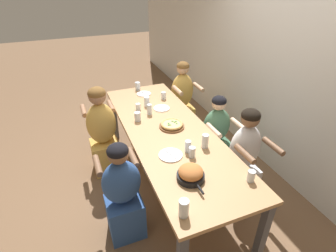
% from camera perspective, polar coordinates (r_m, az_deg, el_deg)
% --- Properties ---
extents(ground_plane, '(18.00, 18.00, 0.00)m').
position_cam_1_polar(ground_plane, '(3.45, 0.00, -11.98)').
color(ground_plane, brown).
rests_on(ground_plane, ground).
extents(restaurant_back_panel, '(10.00, 0.06, 3.20)m').
position_cam_1_polar(restaurant_back_panel, '(3.43, 24.08, 15.77)').
color(restaurant_back_panel, silver).
rests_on(restaurant_back_panel, ground).
extents(dining_table, '(2.66, 0.90, 0.79)m').
position_cam_1_polar(dining_table, '(3.01, 0.00, -1.99)').
color(dining_table, tan).
rests_on(dining_table, ground).
extents(pizza_board_main, '(0.29, 0.29, 0.05)m').
position_cam_1_polar(pizza_board_main, '(3.01, 0.83, 0.23)').
color(pizza_board_main, brown).
rests_on(pizza_board_main, dining_table).
extents(skillet_bowl, '(0.35, 0.24, 0.14)m').
position_cam_1_polar(skillet_bowl, '(2.29, 4.98, -10.29)').
color(skillet_bowl, black).
rests_on(skillet_bowl, dining_table).
extents(empty_plate_a, '(0.21, 0.21, 0.02)m').
position_cam_1_polar(empty_plate_a, '(3.85, -5.28, 7.00)').
color(empty_plate_a, white).
rests_on(empty_plate_a, dining_table).
extents(empty_plate_b, '(0.24, 0.24, 0.02)m').
position_cam_1_polar(empty_plate_b, '(2.57, 0.56, -6.33)').
color(empty_plate_b, white).
rests_on(empty_plate_b, dining_table).
extents(empty_plate_c, '(0.21, 0.21, 0.02)m').
position_cam_1_polar(empty_plate_c, '(3.42, -1.40, 3.90)').
color(empty_plate_c, white).
rests_on(empty_plate_c, dining_table).
extents(cocktail_glass_blue, '(0.06, 0.06, 0.11)m').
position_cam_1_polar(cocktail_glass_blue, '(3.40, -6.53, 4.13)').
color(cocktail_glass_blue, silver).
rests_on(cocktail_glass_blue, dining_table).
extents(drinking_glass_a, '(0.08, 0.08, 0.11)m').
position_cam_1_polar(drinking_glass_a, '(3.15, -6.64, 1.96)').
color(drinking_glass_a, silver).
rests_on(drinking_glass_a, dining_table).
extents(drinking_glass_b, '(0.06, 0.06, 0.13)m').
position_cam_1_polar(drinking_glass_b, '(2.60, 4.36, -4.62)').
color(drinking_glass_b, silver).
rests_on(drinking_glass_b, dining_table).
extents(drinking_glass_c, '(0.07, 0.07, 0.10)m').
position_cam_1_polar(drinking_glass_c, '(3.68, -0.98, 6.66)').
color(drinking_glass_c, silver).
rests_on(drinking_glass_c, dining_table).
extents(drinking_glass_d, '(0.08, 0.08, 0.15)m').
position_cam_1_polar(drinking_glass_d, '(2.01, 3.45, -17.61)').
color(drinking_glass_d, silver).
rests_on(drinking_glass_d, dining_table).
extents(drinking_glass_e, '(0.06, 0.06, 0.13)m').
position_cam_1_polar(drinking_glass_e, '(3.28, -4.07, 3.51)').
color(drinking_glass_e, silver).
rests_on(drinking_glass_e, dining_table).
extents(drinking_glass_f, '(0.08, 0.08, 0.12)m').
position_cam_1_polar(drinking_glass_f, '(3.98, -6.65, 8.53)').
color(drinking_glass_f, silver).
rests_on(drinking_glass_f, dining_table).
extents(drinking_glass_g, '(0.06, 0.06, 0.11)m').
position_cam_1_polar(drinking_glass_g, '(2.54, 5.25, -5.69)').
color(drinking_glass_g, silver).
rests_on(drinking_glass_g, dining_table).
extents(drinking_glass_h, '(0.07, 0.07, 0.15)m').
position_cam_1_polar(drinking_glass_h, '(2.68, 8.08, -3.43)').
color(drinking_glass_h, silver).
rests_on(drinking_glass_h, dining_table).
extents(drinking_glass_i, '(0.07, 0.07, 0.11)m').
position_cam_1_polar(drinking_glass_i, '(2.38, 17.62, -10.41)').
color(drinking_glass_i, silver).
rests_on(drinking_glass_i, dining_table).
extents(drinking_glass_j, '(0.07, 0.07, 0.13)m').
position_cam_1_polar(drinking_glass_j, '(3.49, -4.62, 5.23)').
color(drinking_glass_j, silver).
rests_on(drinking_glass_j, dining_table).
extents(diner_near_midright, '(0.51, 0.40, 1.10)m').
position_cam_1_polar(diner_near_midright, '(2.61, -9.76, -14.84)').
color(diner_near_midright, '#2D5193').
rests_on(diner_near_midright, ground).
extents(diner_far_midright, '(0.51, 0.40, 1.18)m').
position_cam_1_polar(diner_far_midright, '(3.02, 15.96, -7.33)').
color(diner_far_midright, silver).
rests_on(diner_far_midright, ground).
extents(diner_far_center, '(0.51, 0.40, 1.07)m').
position_cam_1_polar(diner_far_center, '(3.43, 10.25, -2.64)').
color(diner_far_center, '#477556').
rests_on(diner_far_center, ground).
extents(diner_near_midleft, '(0.51, 0.40, 1.20)m').
position_cam_1_polar(diner_near_midleft, '(3.40, -13.99, -1.80)').
color(diner_near_midleft, gold).
rests_on(diner_near_midleft, ground).
extents(diner_far_left, '(0.51, 0.40, 1.19)m').
position_cam_1_polar(diner_far_left, '(4.19, 3.06, 5.38)').
color(diner_far_left, gold).
rests_on(diner_far_left, ground).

